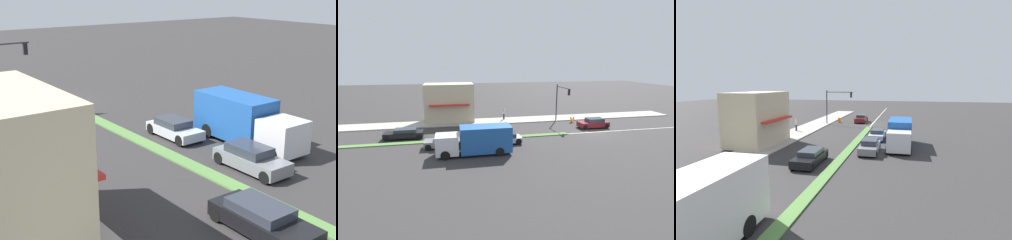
{
  "view_description": "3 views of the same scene",
  "coord_description": "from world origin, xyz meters",
  "views": [
    {
      "loc": [
        15.01,
        35.25,
        9.6
      ],
      "look_at": [
        -0.67,
        14.06,
        1.76
      ],
      "focal_mm": 50.0,
      "sensor_mm": 36.0,
      "label": 1
    },
    {
      "loc": [
        -30.35,
        18.47,
        9.31
      ],
      "look_at": [
        -0.43,
        12.11,
        2.33
      ],
      "focal_mm": 28.0,
      "sensor_mm": 36.0,
      "label": 2
    },
    {
      "loc": [
        -5.69,
        44.54,
        6.75
      ],
      "look_at": [
        1.68,
        14.18,
        2.45
      ],
      "focal_mm": 28.0,
      "sensor_mm": 36.0,
      "label": 3
    }
  ],
  "objects": [
    {
      "name": "warning_aframe_sign",
      "position": [
        5.84,
        0.41,
        0.43
      ],
      "size": [
        0.45,
        0.53,
        0.84
      ],
      "color": "orange",
      "rests_on": "ground"
    },
    {
      "name": "sidewalk_right",
      "position": [
        9.0,
        18.5,
        0.06
      ],
      "size": [
        4.0,
        73.0,
        0.12
      ],
      "primitive_type": "cube",
      "color": "#A8A399",
      "rests_on": "ground"
    },
    {
      "name": "ground_plane",
      "position": [
        0.0,
        18.0,
        0.0
      ],
      "size": [
        160.0,
        160.0,
        0.0
      ],
      "primitive_type": "plane",
      "color": "#333030"
    },
    {
      "name": "traffic_signal_main",
      "position": [
        6.12,
        2.34,
        3.9
      ],
      "size": [
        4.59,
        0.34,
        5.6
      ],
      "color": "#333338",
      "rests_on": "sidewalk_right"
    },
    {
      "name": "median_strip",
      "position": [
        0.0,
        27.0,
        0.05
      ],
      "size": [
        0.9,
        46.0,
        0.1
      ],
      "primitive_type": "cube",
      "color": "#568442",
      "rests_on": "ground"
    },
    {
      "name": "suv_black",
      "position": [
        2.2,
        24.2,
        0.61
      ],
      "size": [
        1.86,
        4.56,
        1.23
      ],
      "color": "black",
      "rests_on": "ground"
    },
    {
      "name": "pedestrian",
      "position": [
        9.64,
        10.33,
        1.02
      ],
      "size": [
        0.34,
        0.34,
        1.71
      ],
      "color": "#282D42",
      "rests_on": "sidewalk_right"
    },
    {
      "name": "lane_marking_center",
      "position": [
        0.0,
        0.0,
        0.0
      ],
      "size": [
        0.16,
        60.0,
        0.01
      ],
      "primitive_type": "cube",
      "color": "beige",
      "rests_on": "ground"
    },
    {
      "name": "sedan_maroon",
      "position": [
        2.2,
        -1.06,
        0.66
      ],
      "size": [
        1.81,
        4.18,
        1.38
      ],
      "color": "maroon",
      "rests_on": "ground"
    },
    {
      "name": "building_corner_store",
      "position": [
        10.48,
        18.71,
        2.99
      ],
      "size": [
        4.95,
        7.25,
        5.75
      ],
      "color": "#C6B793",
      "rests_on": "sidewalk_right"
    },
    {
      "name": "sedan_silver",
      "position": [
        -2.2,
        12.68,
        0.59
      ],
      "size": [
        1.79,
        3.97,
        1.2
      ],
      "color": "#B7BABF",
      "rests_on": "ground"
    },
    {
      "name": "delivery_truck",
      "position": [
        -5.0,
        16.09,
        1.47
      ],
      "size": [
        2.44,
        7.5,
        2.87
      ],
      "color": "silver",
      "rests_on": "ground"
    },
    {
      "name": "suv_grey",
      "position": [
        -2.2,
        19.34,
        0.65
      ],
      "size": [
        1.75,
        4.21,
        1.34
      ],
      "color": "slate",
      "rests_on": "ground"
    }
  ]
}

